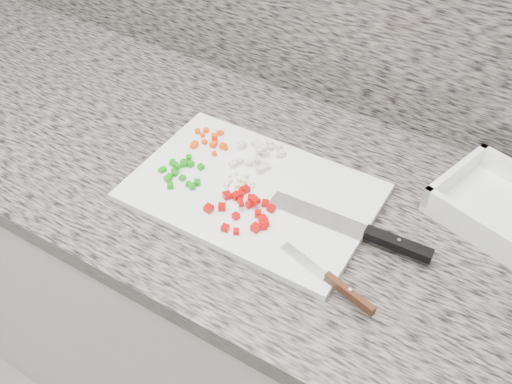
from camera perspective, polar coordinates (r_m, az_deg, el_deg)
cabinet at (r=1.46m, az=-2.05°, el=-11.40°), size 3.92×0.62×0.86m
countertop at (r=1.12m, az=-2.62°, el=1.70°), size 3.96×0.64×0.04m
cutting_board at (r=1.05m, az=-0.36°, el=-0.02°), size 0.44×0.30×0.01m
carrot_pile at (r=1.14m, az=-4.50°, el=5.08°), size 0.09×0.07×0.02m
onion_pile at (r=1.10m, az=0.38°, el=3.83°), size 0.10×0.11×0.02m
green_pepper_pile at (r=1.08m, az=-7.55°, el=2.03°), size 0.09×0.10×0.02m
red_pepper_pile at (r=1.00m, az=-0.94°, el=-1.74°), size 0.12×0.11×0.02m
garlic_pile at (r=1.05m, az=-1.71°, el=1.13°), size 0.06×0.05×0.01m
chef_knife at (r=0.98m, az=11.25°, el=-4.11°), size 0.29×0.05×0.02m
paring_knife at (r=0.90m, az=8.15°, el=-9.17°), size 0.18×0.06×0.02m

